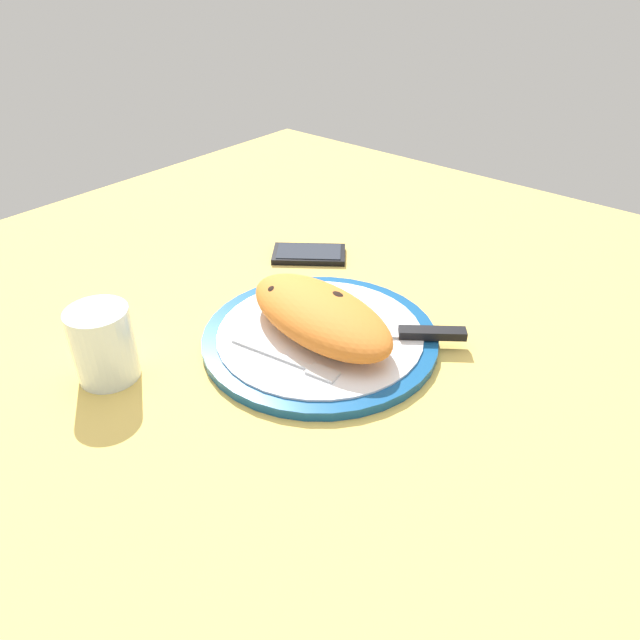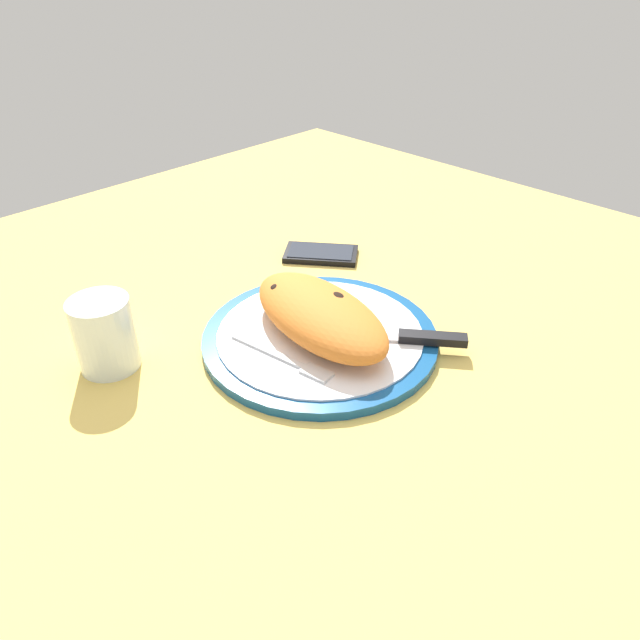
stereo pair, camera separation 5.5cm
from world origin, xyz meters
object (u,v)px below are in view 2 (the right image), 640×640
at_px(water_glass, 106,339).
at_px(calzone, 319,316).
at_px(knife, 407,337).
at_px(smartphone, 321,254).
at_px(plate, 320,337).
at_px(fork, 289,360).

bearing_deg(water_glass, calzone, 54.74).
bearing_deg(knife, smartphone, 157.14).
relative_size(plate, fork, 2.02).
bearing_deg(fork, plate, 103.54).
relative_size(fork, knife, 0.82).
xyz_separation_m(plate, smartphone, (-0.18, 0.18, -0.00)).
bearing_deg(calzone, plate, 119.82).
distance_m(fork, smartphone, 0.33).
bearing_deg(plate, water_glass, -124.61).
distance_m(calzone, knife, 0.12).
xyz_separation_m(knife, water_glass, (-0.26, -0.30, 0.02)).
bearing_deg(fork, water_glass, -138.93).
distance_m(plate, smartphone, 0.26).
height_order(knife, water_glass, water_glass).
xyz_separation_m(calzone, knife, (0.10, 0.07, -0.02)).
height_order(calzone, smartphone, calzone).
height_order(plate, smartphone, plate).
height_order(plate, water_glass, water_glass).
height_order(calzone, knife, calzone).
distance_m(smartphone, water_glass, 0.42).
height_order(plate, fork, fork).
xyz_separation_m(calzone, smartphone, (-0.18, 0.19, -0.04)).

